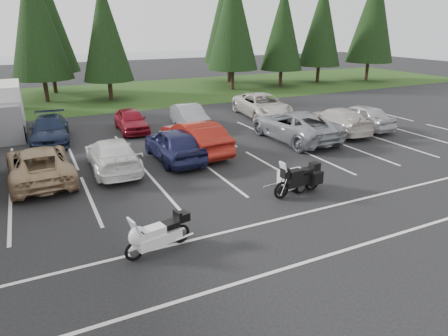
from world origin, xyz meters
TOP-DOWN VIEW (x-y plane):
  - ground at (0.00, 0.00)m, footprint 120.00×120.00m
  - grass_strip at (0.00, 24.00)m, footprint 80.00×16.00m
  - lake_water at (4.00, 55.00)m, footprint 70.00×50.00m
  - box_truck at (-8.00, 12.50)m, footprint 2.40×5.60m
  - stall_markings at (0.00, 2.00)m, footprint 32.00×16.00m
  - conifer_4 at (-5.00, 22.90)m, footprint 4.80×4.80m
  - conifer_5 at (0.00, 21.60)m, footprint 4.14×4.14m
  - conifer_6 at (12.00, 22.10)m, footprint 4.93×4.93m
  - conifer_7 at (17.50, 21.80)m, footprint 4.27×4.27m
  - conifer_8 at (23.00, 22.60)m, footprint 4.53×4.53m
  - conifer_9 at (29.00, 21.30)m, footprint 5.19×5.19m
  - conifer_back_b at (-4.00, 27.50)m, footprint 4.97×4.97m
  - conifer_back_c at (14.00, 26.80)m, footprint 5.50×5.50m
  - car_near_2 at (-6.43, 3.89)m, footprint 2.61×5.34m
  - car_near_3 at (-3.44, 3.86)m, footprint 2.12×4.94m
  - car_near_4 at (-0.51, 3.97)m, footprint 1.94×4.69m
  - car_near_5 at (0.82, 4.54)m, footprint 2.13×5.15m
  - car_near_6 at (6.76, 4.34)m, footprint 2.87×5.99m
  - car_near_7 at (10.06, 4.62)m, footprint 2.56×5.25m
  - car_near_8 at (11.89, 4.64)m, footprint 2.19×4.67m
  - car_far_1 at (-5.61, 9.95)m, footprint 2.37×4.94m
  - car_far_2 at (-1.03, 10.27)m, footprint 1.75×4.06m
  - car_far_3 at (2.51, 9.51)m, footprint 1.78×4.37m
  - car_far_4 at (8.24, 10.24)m, footprint 3.20×5.95m
  - touring_motorcycle at (-3.68, -3.64)m, footprint 2.43×1.21m
  - cargo_trailer at (2.53, -1.55)m, footprint 1.68×1.03m
  - adventure_motorcycle at (2.33, -2.06)m, footprint 2.51×1.05m

SIDE VIEW (x-z plane):
  - ground at x=0.00m, z-range 0.00..0.00m
  - lake_water at x=4.00m, z-range -0.01..0.01m
  - stall_markings at x=0.00m, z-range 0.00..0.01m
  - grass_strip at x=0.00m, z-range 0.00..0.01m
  - cargo_trailer at x=2.53m, z-range 0.00..0.75m
  - touring_motorcycle at x=-3.68m, z-range 0.00..1.29m
  - car_far_2 at x=-1.03m, z-range 0.00..1.37m
  - car_far_1 at x=-5.61m, z-range 0.00..1.39m
  - car_far_3 at x=2.51m, z-range 0.00..1.41m
  - car_near_3 at x=-3.44m, z-range 0.00..1.42m
  - car_near_2 at x=-6.43m, z-range 0.00..1.46m
  - car_near_7 at x=10.06m, z-range 0.00..1.47m
  - adventure_motorcycle at x=2.33m, z-range 0.00..1.49m
  - car_near_8 at x=11.89m, z-range 0.00..1.54m
  - car_far_4 at x=8.24m, z-range 0.00..1.59m
  - car_near_4 at x=-0.51m, z-range 0.00..1.59m
  - car_near_6 at x=6.76m, z-range 0.00..1.65m
  - car_near_5 at x=0.82m, z-range 0.00..1.66m
  - box_truck at x=-8.00m, z-range 0.00..2.90m
  - conifer_5 at x=0.00m, z-range 0.81..10.45m
  - conifer_7 at x=17.50m, z-range 0.84..10.78m
  - conifer_8 at x=23.00m, z-range 0.89..11.45m
  - conifer_4 at x=-5.00m, z-range 0.95..12.12m
  - conifer_6 at x=12.00m, z-range 0.97..12.45m
  - conifer_back_b at x=-4.00m, z-range 0.98..12.56m
  - conifer_9 at x=29.00m, z-range 1.02..13.12m
  - conifer_back_c at x=14.00m, z-range 1.09..13.90m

